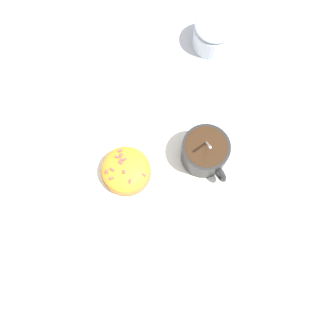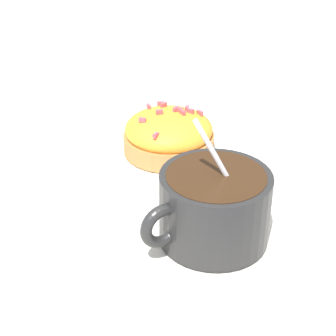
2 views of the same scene
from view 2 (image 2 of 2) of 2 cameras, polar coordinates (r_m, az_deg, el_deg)
ground_plane at (r=0.51m, az=0.83°, el=-2.53°), size 3.00×3.00×0.00m
paper_napkin at (r=0.51m, az=0.83°, el=-2.39°), size 0.35×0.32×0.00m
coffee_cup at (r=0.44m, az=4.64°, el=-3.73°), size 0.09×0.11×0.11m
frosted_pastry at (r=0.57m, az=0.08°, el=3.48°), size 0.09×0.09×0.05m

